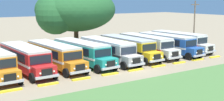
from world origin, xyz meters
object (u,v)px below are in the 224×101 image
Objects in this scene: parked_bus_slot_2 at (54,54)px; parked_bus_slot_1 at (25,58)px; parked_bus_slot_4 at (108,49)px; parked_bus_slot_8 at (179,41)px; parked_bus_slot_7 at (167,43)px; parked_bus_slot_6 at (146,44)px; parked_bus_slot_3 at (82,52)px; broad_shade_tree at (75,8)px; parked_bus_slot_5 at (128,47)px; utility_pole at (194,24)px.

parked_bus_slot_1 is at bearing -93.47° from parked_bus_slot_2.
parked_bus_slot_8 is (13.71, 0.81, 0.00)m from parked_bus_slot_4.
parked_bus_slot_2 is 1.01× the size of parked_bus_slot_4.
parked_bus_slot_7 is 1.00× the size of parked_bus_slot_8.
parked_bus_slot_6 is (6.82, 0.54, 0.00)m from parked_bus_slot_4.
parked_bus_slot_8 is at bearing 87.42° from parked_bus_slot_3.
parked_bus_slot_7 is at bearing 83.81° from parked_bus_slot_3.
broad_shade_tree is at bearing -158.12° from parked_bus_slot_6.
parked_bus_slot_3 is at bearing -96.06° from parked_bus_slot_4.
parked_bus_slot_1 is 1.00× the size of parked_bus_slot_2.
parked_bus_slot_2 is at bearing -98.56° from parked_bus_slot_3.
parked_bus_slot_4 and parked_bus_slot_6 have the same top height.
parked_bus_slot_3 is at bearing -91.44° from parked_bus_slot_8.
parked_bus_slot_5 is 10.24m from parked_bus_slot_8.
parked_bus_slot_7 is (13.77, -0.45, 0.00)m from parked_bus_slot_3.
parked_bus_slot_7 is at bearing 84.02° from parked_bus_slot_2.
broad_shade_tree reaches higher than parked_bus_slot_4.
parked_bus_slot_6 is at bearing -179.49° from utility_pole.
parked_bus_slot_7 is 3.63m from parked_bus_slot_8.
utility_pole is (3.09, -0.18, 2.51)m from parked_bus_slot_8.
parked_bus_slot_4 is 10.22m from parked_bus_slot_7.
parked_bus_slot_1 is 24.22m from parked_bus_slot_8.
parked_bus_slot_3 is at bearing -90.50° from parked_bus_slot_5.
utility_pole is at bearing 90.78° from parked_bus_slot_4.
parked_bus_slot_6 is at bearing 93.16° from parked_bus_slot_4.
utility_pole is at bearing 89.28° from parked_bus_slot_5.
parked_bus_slot_7 is at bearing -77.60° from parked_bus_slot_8.
parked_bus_slot_1 is at bearing -135.04° from broad_shade_tree.
parked_bus_slot_3 is at bearing 82.13° from parked_bus_slot_2.
parked_bus_slot_7 is at bearing 83.43° from parked_bus_slot_5.
parked_bus_slot_4 is at bearing -84.61° from parked_bus_slot_5.
parked_bus_slot_5 and parked_bus_slot_7 have the same top height.
broad_shade_tree reaches higher than parked_bus_slot_7.
parked_bus_slot_3 is 1.01× the size of parked_bus_slot_6.
parked_bus_slot_4 is (10.50, -0.54, 0.00)m from parked_bus_slot_1.
parked_bus_slot_3 is 1.01× the size of parked_bus_slot_4.
parked_bus_slot_3 is 17.28m from parked_bus_slot_8.
parked_bus_slot_7 and parked_bus_slot_8 have the same top height.
parked_bus_slot_8 is at bearing 92.49° from parked_bus_slot_6.
parked_bus_slot_6 is 14.22m from broad_shade_tree.
parked_bus_slot_4 is 0.99× the size of parked_bus_slot_7.
parked_bus_slot_2 is 1.42× the size of utility_pole.
parked_bus_slot_2 is 13.87m from parked_bus_slot_6.
parked_bus_slot_2 is 1.00× the size of parked_bus_slot_8.
parked_bus_slot_5 is at bearing -91.00° from parked_bus_slot_8.
parked_bus_slot_8 is at bearing 176.58° from utility_pole.
utility_pole is (9.99, 0.09, 2.51)m from parked_bus_slot_6.
broad_shade_tree is (1.90, 12.92, 4.94)m from parked_bus_slot_4.
parked_bus_slot_3 is 13.78m from parked_bus_slot_7.
parked_bus_slot_8 is 0.79× the size of broad_shade_tree.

